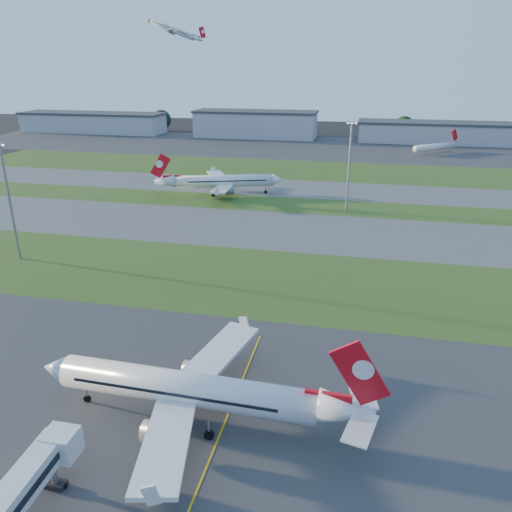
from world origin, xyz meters
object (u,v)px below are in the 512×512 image
(mini_jet_near, at_px, (435,147))
(light_mast_centre, at_px, (349,161))
(airliner_parked, at_px, (189,390))
(airliner_taxiing, at_px, (223,181))
(light_mast_west, at_px, (8,195))

(mini_jet_near, bearing_deg, light_mast_centre, -150.16)
(mini_jet_near, distance_m, light_mast_centre, 116.54)
(airliner_parked, distance_m, airliner_taxiing, 113.13)
(light_mast_west, distance_m, light_mast_centre, 89.64)
(mini_jet_near, distance_m, light_mast_west, 197.77)
(airliner_parked, bearing_deg, light_mast_west, 143.44)
(airliner_parked, relative_size, airliner_taxiing, 1.03)
(light_mast_centre, bearing_deg, mini_jet_near, 71.36)
(airliner_taxiing, distance_m, light_mast_centre, 43.83)
(airliner_taxiing, distance_m, mini_jet_near, 126.58)
(airliner_taxiing, height_order, light_mast_centre, light_mast_centre)
(light_mast_west, bearing_deg, airliner_taxiing, 66.63)
(airliner_taxiing, height_order, light_mast_west, light_mast_west)
(mini_jet_near, bearing_deg, airliner_parked, -145.31)
(airliner_parked, relative_size, light_mast_west, 1.54)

